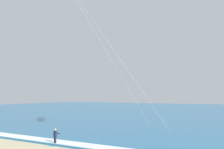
{
  "coord_description": "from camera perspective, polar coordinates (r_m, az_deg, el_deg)",
  "views": [
    {
      "loc": [
        12.37,
        -5.49,
        5.05
      ],
      "look_at": [
        0.23,
        16.16,
        7.32
      ],
      "focal_mm": 36.76,
      "sensor_mm": 36.0,
      "label": 1
    }
  ],
  "objects": [
    {
      "name": "surfboard",
      "position": [
        24.98,
        -13.99,
        -16.68
      ],
      "size": [
        0.79,
        1.47,
        0.09
      ],
      "color": "#239EC6",
      "rests_on": "ground"
    },
    {
      "name": "surf_foam",
      "position": [
        22.89,
        -4.38,
        -17.39
      ],
      "size": [
        200.0,
        1.74,
        0.04
      ],
      "primitive_type": "cube",
      "color": "white",
      "rests_on": "sea"
    },
    {
      "name": "kitesurfer",
      "position": [
        24.83,
        -13.91,
        -14.61
      ],
      "size": [
        0.61,
        0.61,
        1.69
      ],
      "color": "#191E38",
      "rests_on": "ground"
    },
    {
      "name": "sea",
      "position": [
        78.78,
        20.42,
        -8.5
      ],
      "size": [
        200.0,
        120.0,
        0.2
      ],
      "primitive_type": "cube",
      "color": "teal",
      "rests_on": "ground"
    }
  ]
}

